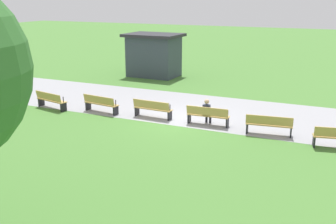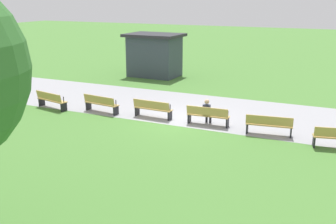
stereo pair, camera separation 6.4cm
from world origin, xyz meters
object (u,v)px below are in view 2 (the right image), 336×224
object	(u,v)px
kiosk	(154,55)
lamp_post	(1,44)
bench_3	(51,100)
person_seated	(207,111)
bench_4	(101,103)
bench_5	(152,108)
bench_2	(2,97)
bench_7	(269,125)
bench_6	(208,115)

from	to	relation	value
kiosk	lamp_post	bearing A→B (deg)	-116.30
bench_3	person_seated	world-z (taller)	person_seated
bench_4	bench_5	world-z (taller)	same
bench_2	bench_4	bearing A→B (deg)	28.79
bench_3	bench_7	distance (m)	11.08
bench_5	person_seated	bearing A→B (deg)	5.40
bench_3	bench_2	bearing A→B (deg)	-153.62
bench_2	bench_6	xyz separation A→B (m)	(10.99, 1.38, 0.00)
bench_6	person_seated	size ratio (longest dim) A/B	1.61
person_seated	bench_6	bearing A→B (deg)	-60.58
bench_6	lamp_post	xyz separation A→B (m)	(-12.28, 0.16, 2.58)
lamp_post	bench_3	bearing A→B (deg)	-12.08
bench_2	kiosk	xyz separation A→B (m)	(3.67, 10.84, 1.08)
bench_2	lamp_post	distance (m)	3.27
bench_3	bench_6	bearing A→B (deg)	16.80
bench_4	bench_7	bearing A→B (deg)	7.21
bench_4	lamp_post	bearing A→B (deg)	-176.11
person_seated	bench_7	bearing A→B (deg)	-9.83
bench_3	lamp_post	xyz separation A→B (m)	(-3.98, 0.85, 2.58)
bench_6	bench_7	size ratio (longest dim) A/B	0.99
bench_6	lamp_post	bearing A→B (deg)	176.86
person_seated	bench_5	bearing A→B (deg)	-179.41
bench_5	kiosk	size ratio (longest dim) A/B	0.48
lamp_post	kiosk	world-z (taller)	lamp_post
bench_5	kiosk	xyz separation A→B (m)	(-4.54, 9.46, 1.08)
bench_4	bench_5	distance (m)	2.78
bench_2	person_seated	size ratio (longest dim) A/B	1.64
person_seated	lamp_post	distance (m)	12.43
bench_4	lamp_post	size ratio (longest dim) A/B	0.44
bench_2	person_seated	bearing A→B (deg)	24.79
bench_2	bench_4	size ratio (longest dim) A/B	1.01
bench_3	bench_7	xyz separation A→B (m)	(11.07, 0.46, 0.00)
bench_4	bench_7	world-z (taller)	same
bench_6	bench_7	distance (m)	2.78
person_seated	lamp_post	size ratio (longest dim) A/B	0.27
bench_3	bench_4	bearing A→B (deg)	21.59
bench_7	person_seated	world-z (taller)	person_seated
person_seated	lamp_post	bearing A→B (deg)	177.52
bench_7	kiosk	world-z (taller)	kiosk
bench_7	kiosk	distance (m)	14.03
bench_7	lamp_post	bearing A→B (deg)	171.31
bench_2	lamp_post	world-z (taller)	lamp_post
bench_5	person_seated	xyz separation A→B (m)	(2.69, 0.14, 0.16)
bench_2	bench_5	bearing A→B (deg)	26.40
person_seated	kiosk	size ratio (longest dim) A/B	0.30
bench_3	kiosk	distance (m)	10.26
bench_2	lamp_post	size ratio (longest dim) A/B	0.44
bench_3	person_seated	size ratio (longest dim) A/B	1.64
bench_6	lamp_post	world-z (taller)	lamp_post
bench_6	person_seated	world-z (taller)	person_seated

